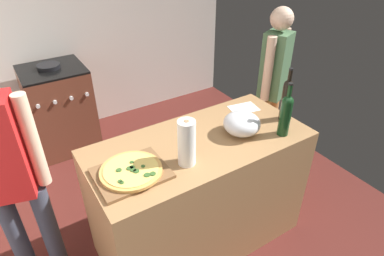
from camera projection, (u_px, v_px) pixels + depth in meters
ground_plane at (138, 194)px, 3.05m from camera, size 3.82×3.57×0.02m
kitchen_wall_rear at (65, 14)px, 3.44m from camera, size 3.82×0.10×2.60m
counter at (199, 194)px, 2.39m from camera, size 1.47×0.69×0.92m
cutting_board at (131, 173)px, 1.86m from camera, size 0.40×0.32×0.02m
pizza at (131, 170)px, 1.85m from camera, size 0.35×0.35×0.03m
mixing_bowl at (242, 124)px, 2.18m from camera, size 0.25×0.25×0.15m
paper_towel_roll at (187, 143)px, 1.87m from camera, size 0.10×0.10×0.29m
wine_bottle_clear at (286, 98)px, 2.29m from camera, size 0.07×0.07×0.39m
wine_bottle_dark at (286, 113)px, 2.13m from camera, size 0.08×0.08×0.37m
recipe_sheet at (244, 108)px, 2.51m from camera, size 0.23×0.19×0.00m
stove at (61, 109)px, 3.46m from camera, size 0.61×0.60×0.95m
person_in_stripes at (11, 175)px, 1.84m from camera, size 0.38×0.25×1.62m
person_in_red at (272, 85)px, 2.94m from camera, size 0.35×0.26×1.56m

